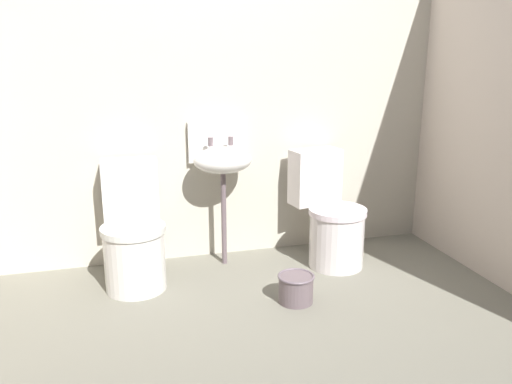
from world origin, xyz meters
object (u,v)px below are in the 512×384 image
Objects in this scene: toilet_right at (330,219)px; sink at (222,159)px; toilet_left at (133,236)px; bucket at (296,288)px.

toilet_right is 0.79× the size of sink.
toilet_right is at bearing -14.37° from sink.
toilet_left is 1.00× the size of toilet_right.
toilet_right is 3.48× the size of bucket.
toilet_left is at bearing 149.91° from bucket.
sink reaches higher than bucket.
toilet_left is 1.09m from bucket.
bucket is at bearing 151.30° from toilet_left.
sink is 1.02m from bucket.
toilet_left is at bearing -163.27° from sink.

